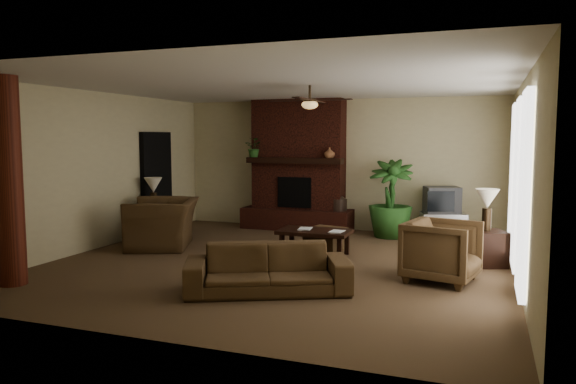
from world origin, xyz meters
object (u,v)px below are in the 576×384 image
at_px(coffee_table, 315,233).
at_px(log_column, 8,182).
at_px(tv_stand, 443,226).
at_px(side_table_right, 487,248).
at_px(armchair_left, 163,215).
at_px(side_table_left, 156,223).
at_px(lamp_right, 487,202).
at_px(floor_plant, 390,216).
at_px(lamp_left, 153,188).
at_px(floor_vase, 339,211).
at_px(sofa, 268,261).
at_px(armchair_right, 442,248).
at_px(ottoman, 326,239).

bearing_deg(coffee_table, log_column, -136.02).
height_order(tv_stand, side_table_right, side_table_right).
xyz_separation_m(armchair_left, coffee_table, (2.79, 0.29, -0.21)).
height_order(side_table_left, lamp_right, lamp_right).
bearing_deg(floor_plant, lamp_left, -159.58).
bearing_deg(lamp_left, side_table_left, 90.00).
distance_m(coffee_table, floor_plant, 2.30).
bearing_deg(floor_vase, floor_plant, -13.19).
bearing_deg(armchair_left, lamp_left, -159.81).
relative_size(armchair_left, side_table_right, 2.43).
distance_m(coffee_table, tv_stand, 3.06).
xyz_separation_m(sofa, armchair_right, (2.07, 1.30, 0.06)).
relative_size(sofa, lamp_right, 3.22).
relative_size(coffee_table, lamp_right, 1.85).
distance_m(ottoman, lamp_left, 3.66).
bearing_deg(lamp_left, ottoman, -0.80).
distance_m(log_column, lamp_right, 6.90).
bearing_deg(sofa, floor_vase, 68.59).
relative_size(tv_stand, floor_vase, 1.10).
bearing_deg(lamp_left, side_table_right, -2.56).
distance_m(armchair_right, lamp_left, 5.87).
xyz_separation_m(tv_stand, floor_vase, (-2.13, -0.00, 0.18)).
xyz_separation_m(coffee_table, floor_plant, (0.92, 2.11, 0.06)).
distance_m(armchair_left, floor_plant, 4.42).
distance_m(coffee_table, side_table_right, 2.76).
bearing_deg(floor_vase, tv_stand, 0.00).
bearing_deg(side_table_left, log_column, -86.91).
xyz_separation_m(coffee_table, ottoman, (0.08, 0.42, -0.17)).
bearing_deg(ottoman, lamp_right, -5.19).
relative_size(armchair_right, ottoman, 1.56).
bearing_deg(floor_vase, log_column, -119.12).
distance_m(sofa, floor_vase, 4.71).
relative_size(floor_vase, lamp_right, 1.18).
xyz_separation_m(armchair_left, ottoman, (2.87, 0.71, -0.38)).
xyz_separation_m(coffee_table, lamp_right, (2.73, 0.18, 0.63)).
bearing_deg(armchair_left, log_column, -32.38).
xyz_separation_m(coffee_table, lamp_left, (-3.49, 0.47, 0.63)).
distance_m(side_table_left, lamp_right, 6.27).
relative_size(log_column, floor_plant, 1.80).
relative_size(armchair_right, side_table_left, 1.71).
height_order(armchair_right, floor_vase, armchair_right).
distance_m(tv_stand, floor_vase, 2.14).
bearing_deg(sofa, lamp_right, 18.60).
distance_m(armchair_right, lamp_right, 1.43).
distance_m(armchair_left, side_table_right, 5.57).
bearing_deg(side_table_left, side_table_right, -3.06).
distance_m(armchair_left, floor_vase, 3.72).
bearing_deg(ottoman, tv_stand, 46.63).
xyz_separation_m(ottoman, tv_stand, (1.85, 1.96, 0.05)).
bearing_deg(tv_stand, side_table_left, -176.73).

